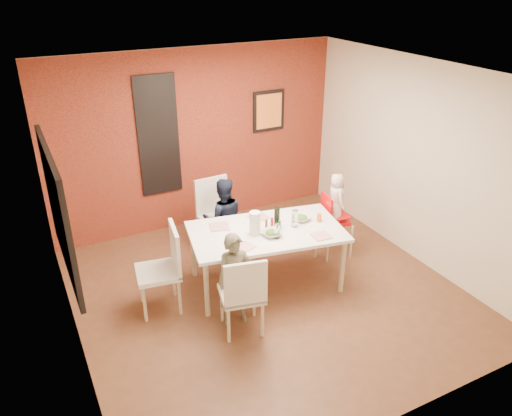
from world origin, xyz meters
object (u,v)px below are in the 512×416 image
child_far (223,219)px  child_near (235,280)px  chair_far (216,211)px  toddler (336,197)px  chair_left (165,264)px  wine_bottle (277,218)px  chair_near (243,292)px  high_chair (333,219)px  paper_towel_roll (255,223)px  dining_table (266,235)px

child_far → child_near: bearing=88.4°
chair_far → toddler: (1.39, -0.90, 0.29)m
chair_left → wine_bottle: bearing=95.2°
child_near → chair_near: bearing=-84.8°
chair_near → child_near: child_near is taller
chair_near → high_chair: bearing=-139.4°
wine_bottle → child_near: bearing=-147.6°
toddler → chair_left: bearing=100.4°
child_far → wine_bottle: bearing=129.5°
chair_near → child_far: bearing=-93.9°
child_near → child_far: 1.45m
toddler → wine_bottle: size_ratio=2.55×
chair_near → wine_bottle: 1.19m
toddler → wine_bottle: bearing=109.2°
child_near → toddler: size_ratio=1.66×
child_near → paper_towel_roll: child_near is taller
chair_left → child_near: size_ratio=0.94×
high_chair → child_near: bearing=121.1°
child_far → wine_bottle: size_ratio=4.43×
chair_far → child_near: bearing=-108.6°
high_chair → paper_towel_roll: bearing=110.0°
chair_near → chair_left: (-0.59, 0.86, 0.03)m
dining_table → wine_bottle: bearing=5.3°
paper_towel_roll → chair_near: bearing=-125.2°
paper_towel_roll → wine_bottle: bearing=6.9°
wine_bottle → paper_towel_roll: bearing=-173.1°
dining_table → child_far: size_ratio=1.73×
chair_far → high_chair: bearing=-36.1°
chair_left → child_near: 0.86m
toddler → child_near: bearing=119.2°
wine_bottle → chair_far: bearing=108.0°
chair_near → high_chair: size_ratio=1.08×
child_far → paper_towel_roll: (0.03, -0.89, 0.34)m
chair_far → child_near: child_near is taller
chair_far → paper_towel_roll: bearing=-91.1°
chair_near → child_far: child_far is taller
chair_near → wine_bottle: bearing=-124.9°
child_near → toddler: 2.01m
dining_table → toddler: 1.22m
high_chair → wine_bottle: size_ratio=3.49×
child_near → paper_towel_roll: bearing=53.9°
toddler → dining_table: bearing=108.4°
high_chair → chair_far: bearing=66.1°
dining_table → high_chair: 1.20m
child_far → paper_towel_roll: size_ratio=3.97×
child_near → paper_towel_roll: size_ratio=3.79×
dining_table → wine_bottle: 0.25m
wine_bottle → chair_left: bearing=176.2°
chair_near → toddler: size_ratio=1.47×
dining_table → wine_bottle: (0.15, 0.01, 0.20)m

